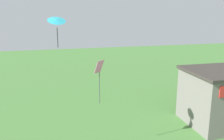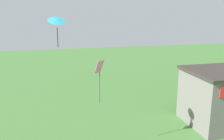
{
  "view_description": "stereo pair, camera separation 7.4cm",
  "coord_description": "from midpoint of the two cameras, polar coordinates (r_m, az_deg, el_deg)",
  "views": [
    {
      "loc": [
        -3.62,
        -5.44,
        9.89
      ],
      "look_at": [
        0.0,
        8.97,
        6.31
      ],
      "focal_mm": 40.0,
      "sensor_mm": 36.0,
      "label": 1
    },
    {
      "loc": [
        -3.55,
        -5.46,
        9.89
      ],
      "look_at": [
        0.0,
        8.97,
        6.31
      ],
      "focal_mm": 40.0,
      "sensor_mm": 36.0,
      "label": 2
    }
  ],
  "objects": [
    {
      "name": "kite_cyan_delta",
      "position": [
        15.54,
        -12.68,
        10.97
      ],
      "size": [
        1.27,
        1.22,
        1.92
      ],
      "color": "#2DB2C6"
    },
    {
      "name": "kite_pink_diamond",
      "position": [
        16.78,
        -3.04,
        -0.72
      ],
      "size": [
        0.75,
        0.71,
        3.03
      ],
      "color": "pink"
    }
  ]
}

